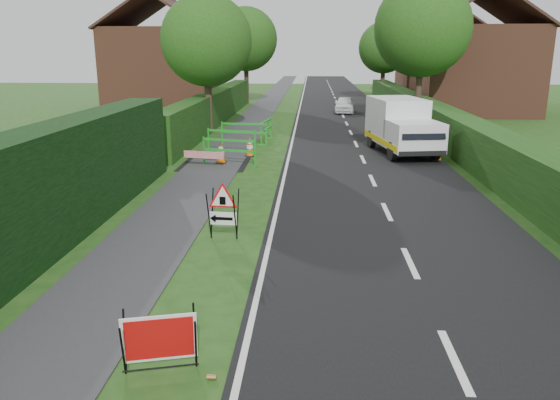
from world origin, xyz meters
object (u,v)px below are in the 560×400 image
object	(u,v)px
red_rect_sign	(160,339)
triangle_sign	(221,207)
works_van	(401,125)
hatchback_car	(345,105)

from	to	relation	value
red_rect_sign	triangle_sign	world-z (taller)	triangle_sign
red_rect_sign	triangle_sign	bearing A→B (deg)	75.91
works_van	triangle_sign	bearing A→B (deg)	-126.52
red_rect_sign	works_van	distance (m)	16.93
triangle_sign	works_van	size ratio (longest dim) A/B	0.22
red_rect_sign	works_van	size ratio (longest dim) A/B	0.21
red_rect_sign	hatchback_car	size ratio (longest dim) A/B	0.34
triangle_sign	hatchback_car	size ratio (longest dim) A/B	0.35
triangle_sign	works_van	world-z (taller)	works_van
red_rect_sign	works_van	world-z (taller)	works_van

